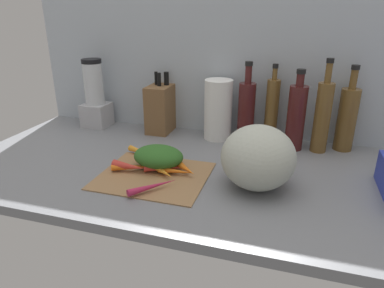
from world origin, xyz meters
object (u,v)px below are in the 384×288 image
Objects in this scene: carrot_4 at (153,186)px; bottle_0 at (246,111)px; paper_towel_roll at (218,110)px; carrot_3 at (167,162)px; bottle_2 at (296,117)px; carrot_1 at (138,167)px; winter_squash at (258,158)px; blender_appliance at (95,98)px; cutting_board at (154,175)px; carrot_2 at (129,166)px; bottle_1 at (272,110)px; carrot_7 at (184,167)px; bottle_4 at (347,118)px; carrot_8 at (141,152)px; carrot_6 at (167,168)px; bottle_3 at (322,116)px; carrot_5 at (162,171)px; carrot_0 at (176,171)px; knife_block at (161,108)px.

bottle_0 reaches higher than carrot_4.
paper_towel_roll is 11.37cm from bottle_0.
carrot_3 is 51.66cm from bottle_2.
carrot_1 is 39.46cm from winter_squash.
blender_appliance is 86.90cm from bottle_2.
carrot_2 is at bearing -177.71° from cutting_board.
carrot_1 is (-6.10, 1.25, 1.46)cm from cutting_board.
bottle_0 is 1.03× the size of bottle_1.
bottle_1 is at bearing 47.03° from carrot_1.
carrot_7 is 65.24cm from blender_appliance.
carrot_3 is at bearing -143.56° from bottle_2.
winter_squash is (30.89, -4.96, 7.76)cm from carrot_3.
carrot_8 is at bearing -157.82° from bottle_4.
bottle_0 reaches higher than bottle_2.
bottle_2 reaches higher than carrot_1.
paper_towel_roll is at bearing 63.45° from carrot_2.
bottle_1 reaches higher than carrot_6.
cutting_board is 2.17× the size of carrot_4.
carrot_3 is 69.20cm from bottle_4.
carrot_6 is at bearing -117.66° from bottle_0.
carrot_3 is at bearing -107.04° from paper_towel_roll.
carrot_8 is at bearing -158.49° from bottle_3.
carrot_5 is at bearing -144.03° from bottle_4.
knife_block is at bearing 117.67° from carrot_0.
carrot_8 is (-14.36, 22.93, 0.06)cm from carrot_4.
carrot_3 is 8.00cm from carrot_7.
bottle_1 reaches higher than knife_block.
bottle_3 is at bearing 36.31° from cutting_board.
carrot_0 and carrot_4 have the same top height.
bottle_4 is at bearing 54.92° from winter_squash.
bottle_3 reaches higher than bottle_1.
knife_block reaches higher than carrot_1.
cutting_board is at bearing -143.69° from bottle_3.
bottle_3 is (18.90, 35.26, 4.21)cm from winter_squash.
winter_squash is at bearing -118.20° from bottle_3.
carrot_0 is 46.13cm from knife_block.
carrot_0 is 0.39× the size of blender_appliance.
bottle_0 is at bearing 173.59° from bottle_3.
carrot_8 is 0.37× the size of bottle_1.
carrot_0 is 0.80× the size of carrot_6.
carrot_7 is at bearing -111.07° from bottle_0.
carrot_0 is 0.69× the size of carrot_1.
carrot_4 is 61.80cm from bottle_2.
bottle_2 reaches higher than knife_block.
carrot_2 is 12.94cm from carrot_3.
carrot_3 is 57.58cm from blender_appliance.
bottle_1 is at bearing 54.77° from carrot_5.
carrot_6 is at bearing -145.65° from bottle_4.
carrot_4 is at bearing -110.53° from carrot_7.
carrot_2 is at bearing 143.33° from carrot_4.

